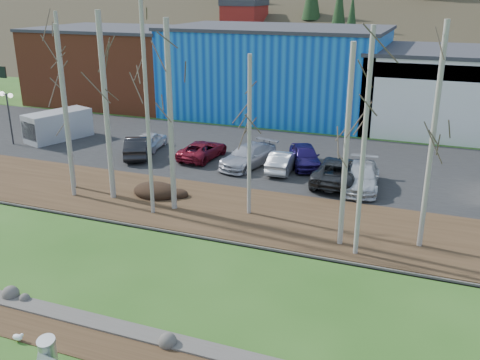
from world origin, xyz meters
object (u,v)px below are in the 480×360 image
at_px(car_3, 248,156).
at_px(van_grey, 56,126).
at_px(litter_bin, 48,355).
at_px(seagull, 18,337).
at_px(car_0, 150,140).
at_px(car_1, 137,146).
at_px(car_6, 339,171).
at_px(car_7, 361,177).
at_px(car_2, 203,150).
at_px(car_5, 283,161).
at_px(car_4, 305,156).
at_px(street_lamp, 8,104).

height_order(car_3, van_grey, van_grey).
xyz_separation_m(litter_bin, van_grey, (-17.85, 22.46, 0.77)).
xyz_separation_m(seagull, car_0, (-7.52, 22.02, 0.64)).
height_order(car_1, car_6, car_6).
height_order(car_0, car_6, car_6).
bearing_deg(car_7, litter_bin, -114.26).
bearing_deg(litter_bin, seagull, 160.00).
xyz_separation_m(car_1, car_3, (8.25, 0.74, -0.02)).
height_order(car_0, car_3, car_3).
height_order(car_1, car_2, car_1).
xyz_separation_m(car_2, car_7, (11.52, -2.05, 0.10)).
bearing_deg(seagull, van_grey, 107.21).
bearing_deg(seagull, car_5, 61.99).
relative_size(seagull, car_4, 0.10).
height_order(street_lamp, car_4, street_lamp).
relative_size(seagull, car_0, 0.11).
bearing_deg(car_5, street_lamp, 0.71).
bearing_deg(seagull, street_lamp, 114.22).
xyz_separation_m(car_0, van_grey, (-8.41, -0.26, 0.44)).
relative_size(litter_bin, car_0, 0.25).
relative_size(car_3, car_6, 0.89).
relative_size(car_6, car_7, 1.13).
bearing_deg(car_6, street_lamp, 1.36).
height_order(seagull, car_1, car_1).
height_order(car_1, car_7, car_1).
bearing_deg(car_1, car_5, 156.82).
relative_size(litter_bin, car_4, 0.22).
bearing_deg(car_3, car_0, -173.64).
xyz_separation_m(car_5, car_6, (3.94, -0.97, 0.12)).
bearing_deg(car_2, car_6, 175.74).
xyz_separation_m(car_3, van_grey, (-16.76, 0.94, 0.39)).
height_order(seagull, car_4, car_4).
height_order(car_5, car_7, car_7).
xyz_separation_m(car_2, van_grey, (-13.11, 0.43, 0.49)).
bearing_deg(car_3, car_6, 5.28).
distance_m(street_lamp, car_7, 27.05).
distance_m(litter_bin, street_lamp, 28.60).
bearing_deg(car_0, car_6, 162.99).
height_order(car_3, car_5, car_3).
height_order(litter_bin, car_0, car_0).
bearing_deg(van_grey, car_0, 20.72).
xyz_separation_m(car_4, car_7, (4.26, -2.87, -0.02)).
relative_size(seagull, van_grey, 0.08).
xyz_separation_m(car_0, car_3, (8.35, -1.20, 0.05)).
height_order(car_2, car_6, car_6).
bearing_deg(car_1, car_6, 152.08).
xyz_separation_m(car_0, car_6, (14.74, -2.24, 0.11)).
distance_m(seagull, car_5, 21.01).
relative_size(car_0, car_2, 0.88).
height_order(litter_bin, van_grey, van_grey).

